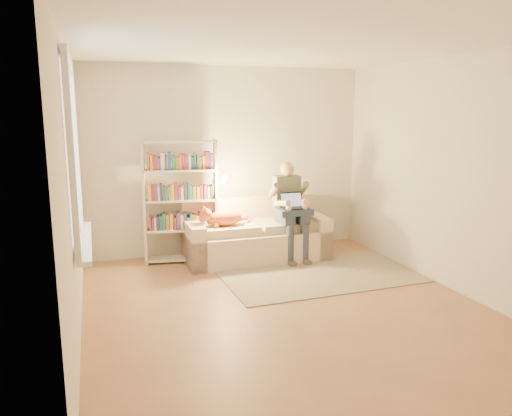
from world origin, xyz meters
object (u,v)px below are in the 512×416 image
object	(u,v)px
cat	(224,217)
laptop	(289,204)
person	(290,205)
bookshelf	(181,195)
sofa	(255,237)

from	to	relation	value
cat	laptop	bearing A→B (deg)	-8.48
person	bookshelf	bearing A→B (deg)	168.19
sofa	person	xyz separation A→B (m)	(0.45, -0.15, 0.45)
sofa	person	world-z (taller)	person
person	sofa	bearing A→B (deg)	161.85
person	bookshelf	distance (m)	1.46
sofa	cat	distance (m)	0.58
person	laptop	distance (m)	0.12
sofa	cat	world-z (taller)	sofa
sofa	laptop	bearing A→B (deg)	-32.39
person	bookshelf	size ratio (longest dim) A/B	0.81
sofa	laptop	size ratio (longest dim) A/B	6.04
sofa	laptop	xyz separation A→B (m)	(0.39, -0.25, 0.48)
sofa	person	distance (m)	0.66
laptop	bookshelf	world-z (taller)	bookshelf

